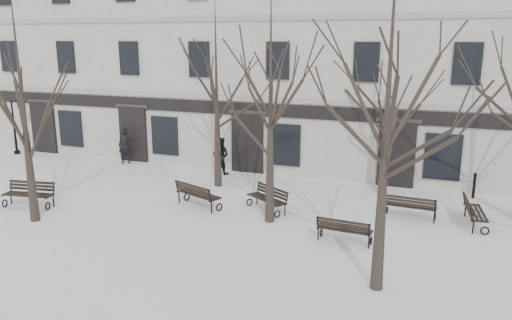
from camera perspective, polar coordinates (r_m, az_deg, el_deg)
The scene contains 18 objects.
ground at distance 16.33m, azimuth 0.31°, elevation -9.31°, with size 100.00×100.00×0.00m, color white.
building at distance 27.57m, azimuth 9.87°, elevation 11.72°, with size 40.40×10.20×11.40m.
tree_0 at distance 18.80m, azimuth -25.31°, elevation 7.64°, with size 5.40×5.40×7.71m.
tree_1 at distance 16.92m, azimuth 1.68°, elevation 8.98°, with size 5.59×5.59×7.98m.
tree_2 at distance 12.40m, azimuth 14.94°, elevation 8.23°, with size 5.93×5.93×8.48m.
tree_4 at distance 21.43m, azimuth -4.57°, elevation 9.81°, with size 5.53×5.53×7.90m.
tree_5 at distance 21.02m, azimuth 14.84°, elevation 7.66°, with size 4.85×4.85×6.93m.
bench_0 at distance 21.33m, azimuth -24.49°, elevation -3.48°, with size 2.03×1.03×0.98m.
bench_1 at distance 19.43m, azimuth -6.75°, elevation -3.88°, with size 2.08×1.37×1.00m.
bench_2 at distance 16.28m, azimuth 10.05°, elevation -7.80°, with size 1.77×0.74×0.87m.
bench_3 at distance 18.99m, azimuth 1.39°, elevation -4.34°, with size 1.86×1.51×0.92m.
bench_4 at distance 18.95m, azimuth 17.23°, elevation -5.03°, with size 1.85×0.77×0.91m.
bench_5 at distance 19.10m, azimuth 23.60°, elevation -5.39°, with size 0.87×1.92×0.94m.
lamp_post at distance 31.00m, azimuth -25.68°, elevation 3.90°, with size 0.98×0.36×3.14m.
bollard_a at distance 23.63m, azimuth -4.49°, elevation -0.40°, with size 0.15×0.15×1.19m.
bollard_b at distance 22.24m, azimuth 23.67°, elevation -2.60°, with size 0.14×0.14×1.08m.
pedestrian_a at distance 27.11m, azimuth -14.61°, elevation -0.35°, with size 0.70×0.46×1.91m, color black.
pedestrian_b at distance 24.29m, azimuth -4.04°, elevation -1.55°, with size 0.87×0.68×1.79m, color black.
Camera 1 is at (5.18, -14.10, 6.39)m, focal length 35.00 mm.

